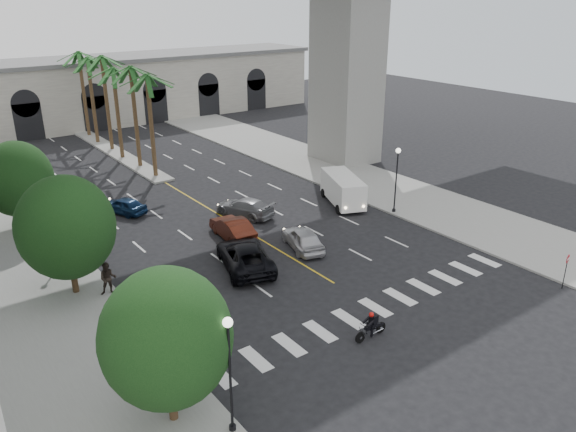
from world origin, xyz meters
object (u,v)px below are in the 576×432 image
object	(u,v)px
lamp_post_left_far	(66,207)
pedestrian_a	(178,356)
car_d	(245,207)
car_e	(124,205)
traffic_signal_far	(161,309)
car_a	(303,238)
do_not_enter_sign	(567,264)
cargo_van	(343,189)
pedestrian_b	(108,278)
car_c	(245,256)
motorcycle_rider	(372,326)
lamp_post_right	(397,175)
traffic_signal_near	(202,349)
lamp_post_left_near	(230,366)
car_b	(233,228)

from	to	relation	value
lamp_post_left_far	pedestrian_a	world-z (taller)	lamp_post_left_far
car_d	car_e	xyz separation A→B (m)	(-7.44, 6.15, -0.05)
traffic_signal_far	car_a	xyz separation A→B (m)	(12.80, 5.55, -1.75)
car_d	do_not_enter_sign	distance (m)	22.96
traffic_signal_far	pedestrian_a	xyz separation A→B (m)	(-0.20, -1.99, -1.42)
cargo_van	pedestrian_b	bearing A→B (deg)	-148.11
car_a	car_e	distance (m)	15.55
pedestrian_b	do_not_enter_sign	xyz separation A→B (m)	(22.00, -15.11, 0.49)
car_a	do_not_enter_sign	distance (m)	16.32
car_e	pedestrian_b	size ratio (longest dim) A/B	1.98
cargo_van	car_c	bearing A→B (deg)	-135.89
car_a	motorcycle_rider	bearing A→B (deg)	86.88
pedestrian_a	do_not_enter_sign	world-z (taller)	do_not_enter_sign
lamp_post_right	traffic_signal_near	world-z (taller)	lamp_post_right
car_a	pedestrian_b	xyz separation A→B (m)	(-13.00, 1.52, 0.38)
traffic_signal_far	car_d	world-z (taller)	traffic_signal_far
lamp_post_left_far	pedestrian_a	distance (m)	16.63
motorcycle_rider	car_d	size ratio (longest dim) A/B	0.42
car_c	car_d	world-z (taller)	car_c
car_c	do_not_enter_sign	distance (m)	19.29
lamp_post_left_near	car_c	size ratio (longest dim) A/B	0.89
pedestrian_a	lamp_post_left_far	bearing A→B (deg)	96.53
lamp_post_left_far	pedestrian_b	size ratio (longest dim) A/B	2.70
car_d	pedestrian_a	size ratio (longest dim) A/B	2.63
traffic_signal_far	car_a	size ratio (longest dim) A/B	0.82
traffic_signal_near	car_a	size ratio (longest dim) A/B	0.82
car_c	pedestrian_b	world-z (taller)	pedestrian_b
car_b	pedestrian_b	world-z (taller)	pedestrian_b
lamp_post_left_far	traffic_signal_far	bearing A→B (deg)	-89.60
car_a	pedestrian_b	size ratio (longest dim) A/B	2.24
lamp_post_left_near	lamp_post_right	bearing A→B (deg)	29.69
lamp_post_left_far	do_not_enter_sign	world-z (taller)	lamp_post_left_far
car_c	do_not_enter_sign	world-z (taller)	do_not_enter_sign
car_a	do_not_enter_sign	xyz separation A→B (m)	(9.00, -13.59, 0.87)
lamp_post_left_near	traffic_signal_far	size ratio (longest dim) A/B	1.47
lamp_post_left_far	pedestrian_b	bearing A→B (deg)	-90.77
car_a	car_e	bearing A→B (deg)	-45.14
lamp_post_right	car_c	bearing A→B (deg)	-176.02
lamp_post_left_near	motorcycle_rider	xyz separation A→B (m)	(9.18, 1.54, -2.54)
cargo_van	pedestrian_a	distance (m)	24.37
traffic_signal_near	car_c	xyz separation A→B (m)	(8.06, 9.48, -1.67)
lamp_post_left_near	motorcycle_rider	distance (m)	9.65
car_b	lamp_post_left_far	bearing A→B (deg)	-19.07
motorcycle_rider	car_a	xyz separation A→B (m)	(3.72, 10.51, 0.08)
lamp_post_right	do_not_enter_sign	size ratio (longest dim) A/B	2.39
traffic_signal_near	motorcycle_rider	distance (m)	9.31
traffic_signal_near	do_not_enter_sign	xyz separation A→B (m)	(21.80, -4.04, -0.88)
lamp_post_right	car_a	bearing A→B (deg)	-174.54
lamp_post_left_far	lamp_post_right	world-z (taller)	same
cargo_van	pedestrian_b	size ratio (longest dim) A/B	3.07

